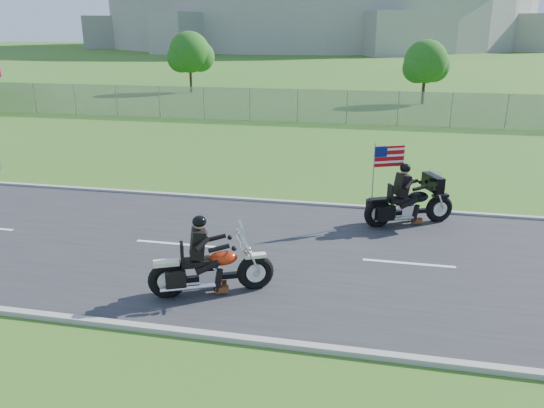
# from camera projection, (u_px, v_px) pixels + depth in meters

# --- Properties ---
(ground) EXTENTS (420.00, 420.00, 0.00)m
(ground) POSITION_uv_depth(u_px,v_px,m) (249.00, 251.00, 13.65)
(ground) COLOR #245A1C
(ground) RESTS_ON ground
(road) EXTENTS (120.00, 8.00, 0.04)m
(road) POSITION_uv_depth(u_px,v_px,m) (249.00, 251.00, 13.64)
(road) COLOR #28282B
(road) RESTS_ON ground
(curb_north) EXTENTS (120.00, 0.18, 0.12)m
(curb_north) POSITION_uv_depth(u_px,v_px,m) (279.00, 202.00, 17.39)
(curb_north) COLOR #9E9B93
(curb_north) RESTS_ON ground
(curb_south) EXTENTS (120.00, 0.18, 0.12)m
(curb_south) POSITION_uv_depth(u_px,v_px,m) (196.00, 334.00, 9.87)
(curb_south) COLOR #9E9B93
(curb_south) RESTS_ON ground
(fence) EXTENTS (60.00, 0.03, 2.00)m
(fence) POSITION_uv_depth(u_px,v_px,m) (250.00, 104.00, 32.89)
(fence) COLOR gray
(fence) RESTS_ON ground
(tree_fence_near) EXTENTS (3.52, 3.28, 4.75)m
(tree_fence_near) POSITION_uv_depth(u_px,v_px,m) (426.00, 64.00, 39.44)
(tree_fence_near) COLOR #382316
(tree_fence_near) RESTS_ON ground
(tree_fence_mid) EXTENTS (3.96, 3.69, 5.30)m
(tree_fence_mid) POSITION_uv_depth(u_px,v_px,m) (190.00, 54.00, 46.95)
(tree_fence_mid) COLOR #382316
(tree_fence_mid) RESTS_ON ground
(motorcycle_lead) EXTENTS (2.55, 1.38, 1.82)m
(motorcycle_lead) POSITION_uv_depth(u_px,v_px,m) (210.00, 270.00, 11.29)
(motorcycle_lead) COLOR black
(motorcycle_lead) RESTS_ON ground
(motorcycle_follow) EXTENTS (2.60, 1.50, 2.32)m
(motorcycle_follow) POSITION_uv_depth(u_px,v_px,m) (409.00, 204.00, 15.31)
(motorcycle_follow) COLOR black
(motorcycle_follow) RESTS_ON ground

